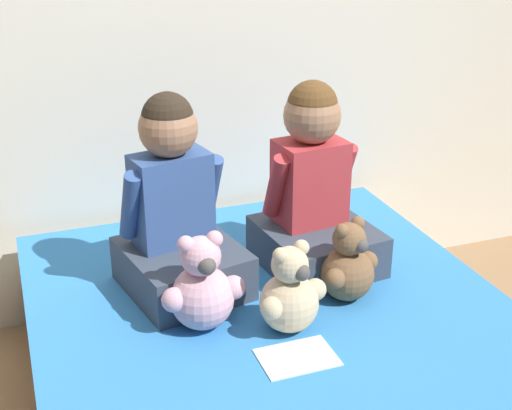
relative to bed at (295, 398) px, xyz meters
The scene contains 7 objects.
bed is the anchor object (origin of this frame).
child_on_left 0.67m from the bed, 119.45° to the left, with size 0.41×0.44×0.64m.
child_on_right 0.67m from the bed, 61.04° to the left, with size 0.39×0.42×0.63m.
teddy_bear_held_by_left_child 0.44m from the bed, 145.34° to the left, with size 0.25×0.19×0.30m.
teddy_bear_held_by_right_child 0.43m from the bed, 33.82° to the left, with size 0.21×0.17×0.27m.
teddy_bear_between_children 0.33m from the bed, 86.71° to the left, with size 0.22×0.17×0.28m.
sign_card 0.23m from the bed, 111.92° to the right, with size 0.21×0.15×0.00m.
Camera 1 is at (-0.69, -1.57, 1.59)m, focal length 50.00 mm.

